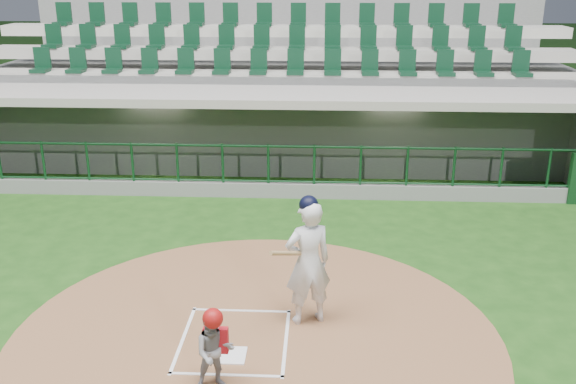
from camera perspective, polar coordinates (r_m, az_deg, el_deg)
name	(u,v)px	position (r m, az deg, el deg)	size (l,w,h in m)	color
ground	(237,330)	(9.84, -4.56, -12.13)	(120.00, 120.00, 0.00)	#194012
dirt_circle	(256,337)	(9.63, -2.90, -12.79)	(7.20, 7.20, 0.01)	brown
home_plate	(231,355)	(9.24, -5.13, -14.26)	(0.43, 0.43, 0.02)	white
batter_box_chalk	(234,340)	(9.58, -4.79, -12.97)	(1.55, 1.80, 0.01)	white
dugout_structure	(280,138)	(16.69, -0.74, 4.79)	(16.40, 3.70, 3.00)	slate
seating_deck	(281,98)	(19.62, -0.60, 8.34)	(17.00, 6.72, 5.15)	slate
batter	(308,261)	(9.55, 1.79, -6.14)	(0.96, 0.99, 2.03)	silver
catcher	(214,349)	(8.36, -6.58, -13.69)	(0.60, 0.52, 1.14)	gray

